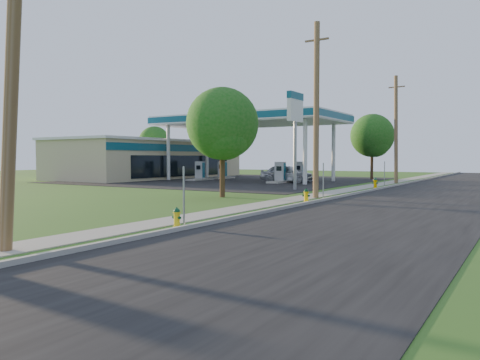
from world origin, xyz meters
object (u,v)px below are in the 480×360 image
Objects in this scene: fuel_pump_nw at (200,173)px; utility_pole_far at (396,129)px; car_silver at (287,174)px; utility_pole_mid at (316,110)px; tree_verge at (223,126)px; tree_lot at (373,137)px; price_pylon at (295,113)px; hydrant_far at (375,183)px; utility_pole_near at (13,49)px; fuel_pump_ne at (280,175)px; tree_back at (155,143)px; fuel_pump_se at (299,174)px; fuel_pump_sw at (222,172)px; hydrant_near at (177,218)px; hydrant_mid at (306,196)px.

utility_pole_far is at bearing 15.61° from fuel_pump_nw.
utility_pole_far is 1.97× the size of car_silver.
utility_pole_mid is 16.93m from car_silver.
tree_verge is 26.76m from tree_lot.
tree_lot reaches higher than price_pylon.
utility_pole_far is at bearing 94.19° from hydrant_far.
utility_pole_near is at bearing -60.00° from fuel_pump_nw.
hydrant_far is at bearing -73.03° from tree_lot.
tree_verge is at bearing -74.70° from fuel_pump_ne.
tree_back is at bearing -179.28° from tree_lot.
fuel_pump_se is at bearing 2.04° from car_silver.
tree_verge is (13.21, -15.37, 3.33)m from fuel_pump_nw.
utility_pole_near is 1.43× the size of tree_back.
utility_pole_mid reaches higher than fuel_pump_sw.
fuel_pump_nw is at bearing -156.04° from fuel_pump_se.
price_pylon is at bearing -90.04° from tree_lot.
utility_pole_far is 13.11m from price_pylon.
utility_pole_far is at bearing 91.10° from hydrant_near.
car_silver is at bearing -21.75° from tree_back.
tree_lot is at bearing -26.31° from car_silver.
hydrant_mid is 0.16× the size of car_silver.
tree_verge is (-4.69, 15.63, -0.75)m from utility_pole_near.
fuel_pump_nw is 3.85× the size of hydrant_far.
car_silver is (-9.30, 26.77, 0.49)m from hydrant_near.
utility_pole_near is at bearing -73.98° from fuel_pump_ne.
tree_verge is (-4.69, -2.37, -0.90)m from utility_pole_mid.
fuel_pump_sw is at bearing 133.00° from hydrant_mid.
hydrant_far is (0.02, 22.47, 0.08)m from hydrant_near.
utility_pole_mid is at bearing -43.52° from fuel_pump_sw.
fuel_pump_nw is (-17.90, -5.00, -4.08)m from utility_pole_far.
utility_pole_near is 1.96× the size of car_silver.
hydrant_near is at bearing -69.83° from fuel_pump_ne.
tree_back reaches higher than fuel_pump_nw.
hydrant_near is at bearing -90.05° from hydrant_far.
hydrant_near is at bearing -90.94° from hydrant_mid.
tree_verge is 8.41× the size of hydrant_mid.
hydrant_far is (18.51, -3.37, -0.32)m from fuel_pump_nw.
utility_pole_mid is 19.65m from fuel_pump_se.
utility_pole_mid is 11.81× the size of hydrant_far.
tree_lot is 1.42× the size of car_silver.
utility_pole_mid reaches higher than car_silver.
hydrant_near is at bearing -76.24° from price_pylon.
tree_verge is at bearing -42.03° from tree_back.
utility_pole_mid is at bearing 26.80° from tree_verge.
tree_back reaches higher than hydrant_far.
fuel_pump_nw is 4.00m from fuel_pump_sw.
utility_pole_near is at bearing -90.00° from utility_pole_mid.
utility_pole_far is 14.05× the size of hydrant_near.
tree_verge reaches higher than fuel_pump_nw.
car_silver is at bearing 119.20° from hydrant_mid.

